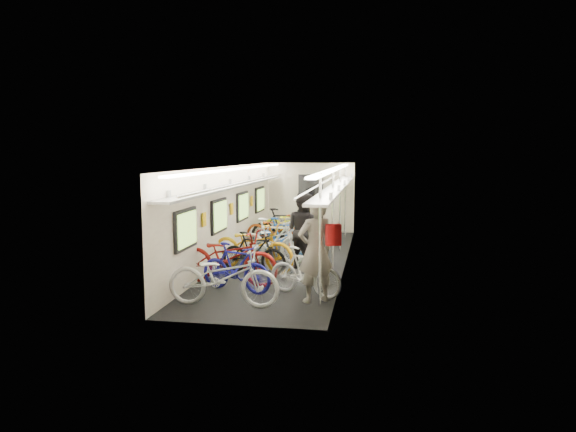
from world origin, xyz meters
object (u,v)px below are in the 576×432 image
(bicycle_0, at_px, (223,277))
(bicycle_1, at_px, (236,267))
(passenger_mid, at_px, (303,230))
(backpack, at_px, (333,235))
(passenger_near, at_px, (315,250))

(bicycle_0, distance_m, bicycle_1, 0.98)
(bicycle_0, distance_m, passenger_mid, 3.46)
(bicycle_1, height_order, backpack, backpack)
(passenger_near, height_order, passenger_mid, passenger_near)
(bicycle_0, height_order, backpack, backpack)
(bicycle_0, xyz_separation_m, passenger_mid, (0.98, 3.30, 0.37))
(bicycle_1, distance_m, backpack, 2.19)
(passenger_mid, bearing_deg, bicycle_0, 106.12)
(bicycle_0, xyz_separation_m, bicycle_1, (-0.04, 0.98, -0.05))
(passenger_near, bearing_deg, passenger_mid, -111.72)
(bicycle_1, height_order, passenger_near, passenger_near)
(bicycle_0, xyz_separation_m, backpack, (1.93, 0.41, 0.74))
(bicycle_1, distance_m, passenger_mid, 2.57)
(backpack, bearing_deg, bicycle_1, 142.57)
(bicycle_0, bearing_deg, passenger_mid, -16.23)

